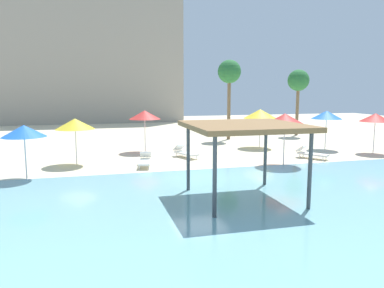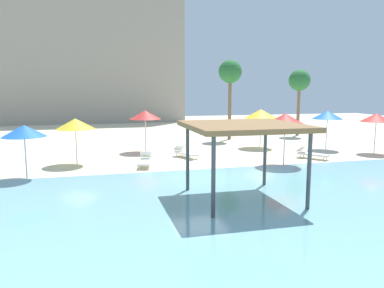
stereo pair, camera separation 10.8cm
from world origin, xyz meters
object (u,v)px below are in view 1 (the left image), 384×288
object	(u,v)px
beach_umbrella_yellow_2	(75,124)
beach_umbrella_red_3	(145,115)
lounge_chair_3	(185,152)
beach_umbrella_blue_1	(327,115)
beach_umbrella_red_4	(375,118)
beach_umbrella_yellow_5	(260,114)
palm_tree_1	(298,82)
beach_umbrella_blue_6	(24,131)
lounge_chair_1	(310,153)
palm_tree_0	(229,74)
beach_umbrella_red_0	(285,120)
lounge_chair_2	(145,160)
shade_pavilion	(245,129)

from	to	relation	value
beach_umbrella_yellow_2	beach_umbrella_red_3	xyz separation A→B (m)	(4.26, 3.34, 0.20)
lounge_chair_3	beach_umbrella_blue_1	bearing A→B (deg)	71.00
beach_umbrella_red_4	beach_umbrella_yellow_5	size ratio (longest dim) A/B	0.95
beach_umbrella_yellow_5	palm_tree_1	distance (m)	8.90
beach_umbrella_blue_6	lounge_chair_1	bearing A→B (deg)	4.61
beach_umbrella_blue_6	palm_tree_0	distance (m)	17.86
beach_umbrella_red_3	lounge_chair_3	world-z (taller)	beach_umbrella_red_3
beach_umbrella_red_3	beach_umbrella_red_0	bearing A→B (deg)	-43.75
beach_umbrella_red_0	beach_umbrella_blue_6	bearing A→B (deg)	179.24
beach_umbrella_red_0	beach_umbrella_yellow_2	world-z (taller)	beach_umbrella_red_0
lounge_chair_1	palm_tree_0	size ratio (longest dim) A/B	0.29
beach_umbrella_blue_1	palm_tree_0	xyz separation A→B (m)	(-4.67, 6.64, 3.01)
palm_tree_0	beach_umbrella_red_3	bearing A→B (deg)	-149.53
beach_umbrella_blue_1	beach_umbrella_red_3	world-z (taller)	beach_umbrella_red_3
beach_umbrella_yellow_5	palm_tree_1	size ratio (longest dim) A/B	0.46
beach_umbrella_blue_1	beach_umbrella_yellow_5	xyz separation A→B (m)	(-4.03, 1.99, 0.02)
beach_umbrella_red_3	lounge_chair_3	distance (m)	4.03
beach_umbrella_red_3	lounge_chair_2	size ratio (longest dim) A/B	1.39
palm_tree_1	shade_pavilion	bearing A→B (deg)	-125.54
lounge_chair_1	beach_umbrella_blue_1	bearing A→B (deg)	99.73
beach_umbrella_yellow_2	palm_tree_0	world-z (taller)	palm_tree_0
lounge_chair_2	palm_tree_0	distance (m)	13.35
shade_pavilion	lounge_chair_3	xyz separation A→B (m)	(-0.04, 9.15, -2.36)
beach_umbrella_blue_1	lounge_chair_3	size ratio (longest dim) A/B	1.35
beach_umbrella_yellow_2	beach_umbrella_red_3	size ratio (longest dim) A/B	0.93
beach_umbrella_red_4	lounge_chair_2	size ratio (longest dim) A/B	1.31
beach_umbrella_red_0	shade_pavilion	bearing A→B (deg)	-130.38
beach_umbrella_red_0	beach_umbrella_yellow_5	xyz separation A→B (m)	(1.47, 6.23, -0.10)
beach_umbrella_blue_6	palm_tree_1	world-z (taller)	palm_tree_1
beach_umbrella_red_3	beach_umbrella_blue_6	distance (m)	8.93
shade_pavilion	lounge_chair_3	distance (m)	9.45
beach_umbrella_yellow_5	beach_umbrella_blue_6	distance (m)	15.78
shade_pavilion	beach_umbrella_red_3	distance (m)	12.08
lounge_chair_2	beach_umbrella_blue_1	bearing A→B (deg)	112.83
palm_tree_1	beach_umbrella_red_0	bearing A→B (deg)	-123.11
lounge_chair_2	palm_tree_1	bearing A→B (deg)	135.72
beach_umbrella_yellow_5	lounge_chair_2	distance (m)	10.18
beach_umbrella_blue_1	beach_umbrella_yellow_2	distance (m)	16.53
lounge_chair_1	lounge_chair_3	bearing A→B (deg)	-141.09
beach_umbrella_blue_6	lounge_chair_3	distance (m)	9.30
beach_umbrella_red_4	beach_umbrella_blue_6	bearing A→B (deg)	-174.77
lounge_chair_2	beach_umbrella_red_4	bearing A→B (deg)	103.09
beach_umbrella_yellow_5	lounge_chair_1	bearing A→B (deg)	-77.12
lounge_chair_2	beach_umbrella_yellow_2	bearing A→B (deg)	-100.19
beach_umbrella_blue_1	lounge_chair_3	distance (m)	10.42
beach_umbrella_red_0	beach_umbrella_red_4	size ratio (longest dim) A/B	1.09
beach_umbrella_red_3	beach_umbrella_red_4	xyz separation A→B (m)	(14.35, -4.36, -0.14)
shade_pavilion	beach_umbrella_red_3	bearing A→B (deg)	99.88
beach_umbrella_blue_6	palm_tree_1	distance (m)	24.15
shade_pavilion	beach_umbrella_red_4	bearing A→B (deg)	31.54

